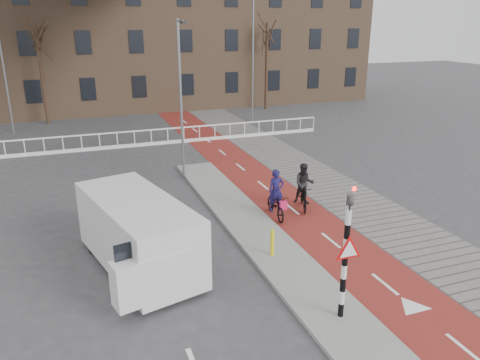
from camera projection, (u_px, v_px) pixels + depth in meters
name	position (u px, v px, depth m)	size (l,w,h in m)	color
ground	(321.00, 277.00, 13.81)	(120.00, 120.00, 0.00)	#38383A
bike_lane	(247.00, 173.00, 23.18)	(2.50, 60.00, 0.01)	maroon
sidewalk	(298.00, 167.00, 24.09)	(3.00, 60.00, 0.01)	slate
curb_island	(250.00, 225.00, 17.12)	(1.80, 16.00, 0.12)	gray
traffic_signal	(346.00, 250.00, 11.18)	(0.80, 0.80, 3.68)	black
bollard	(272.00, 242.00, 14.72)	(0.12, 0.12, 0.86)	yellow
cyclist_near	(276.00, 201.00, 17.80)	(0.80, 1.85, 1.89)	black
cyclist_far	(304.00, 190.00, 18.53)	(1.09, 1.80, 1.88)	black
van	(138.00, 233.00, 13.98)	(3.25, 5.48, 2.21)	silver
railing	(100.00, 145.00, 27.17)	(28.00, 0.10, 0.99)	silver
townhouse_row	(102.00, 12.00, 38.69)	(46.00, 10.00, 15.90)	#7F6047
tree_mid	(42.00, 75.00, 33.00)	(0.25, 0.25, 6.98)	black
tree_right	(267.00, 67.00, 38.57)	(0.25, 0.25, 6.97)	black
streetlight_near	(181.00, 103.00, 21.21)	(0.12, 0.12, 7.24)	slate
streetlight_left	(4.00, 71.00, 30.11)	(0.12, 0.12, 8.09)	slate
streetlight_right	(253.00, 60.00, 33.46)	(0.12, 0.12, 8.92)	slate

